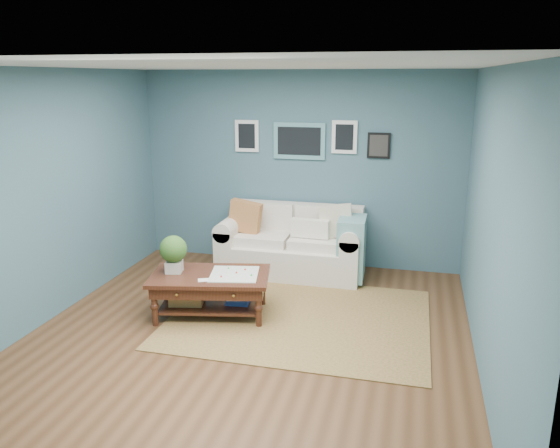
% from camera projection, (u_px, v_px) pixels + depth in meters
% --- Properties ---
extents(room_shell, '(5.00, 5.02, 2.70)m').
position_uv_depth(room_shell, '(247.00, 208.00, 5.32)').
color(room_shell, brown).
rests_on(room_shell, ground).
extents(area_rug, '(2.81, 2.25, 0.01)m').
position_uv_depth(area_rug, '(299.00, 318.00, 6.07)').
color(area_rug, brown).
rests_on(area_rug, ground).
extents(loveseat, '(1.97, 0.89, 1.01)m').
position_uv_depth(loveseat, '(298.00, 244.00, 7.39)').
color(loveseat, white).
rests_on(loveseat, ground).
extents(coffee_table, '(1.42, 1.00, 0.91)m').
position_uv_depth(coffee_table, '(204.00, 281.00, 6.08)').
color(coffee_table, '#33160E').
rests_on(coffee_table, ground).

